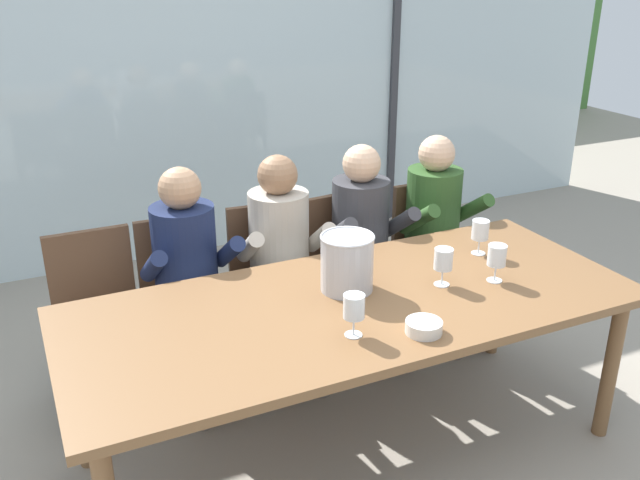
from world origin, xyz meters
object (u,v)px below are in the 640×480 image
(chair_center, at_px, (271,273))
(ice_bucket_primary, at_px, (347,262))
(person_navy_polo, at_px, (191,271))
(person_charcoal_jacket, at_px, (366,238))
(chair_near_curtain, at_px, (97,306))
(wine_glass_by_right_taster, at_px, (497,257))
(person_olive_shirt, at_px, (440,225))
(wine_glass_center_pour, at_px, (443,261))
(wine_glass_by_left_taster, at_px, (354,307))
(wine_glass_near_bucket, at_px, (480,231))
(dining_table, at_px, (355,315))
(person_beige_jumper, at_px, (283,253))
(chair_right_of_center, at_px, (348,259))
(tasting_bowl, at_px, (424,327))
(chair_left_of_center, at_px, (183,289))
(chair_near_window_right, at_px, (431,244))

(chair_center, height_order, ice_bucket_primary, ice_bucket_primary)
(person_navy_polo, relative_size, person_charcoal_jacket, 1.00)
(chair_near_curtain, bearing_deg, person_charcoal_jacket, -6.35)
(chair_center, height_order, wine_glass_by_right_taster, wine_glass_by_right_taster)
(person_olive_shirt, height_order, wine_glass_center_pour, person_olive_shirt)
(wine_glass_by_left_taster, relative_size, wine_glass_near_bucket, 1.00)
(dining_table, bearing_deg, wine_glass_by_left_taster, -119.19)
(dining_table, xyz_separation_m, chair_near_curtain, (-0.95, 0.94, -0.19))
(person_beige_jumper, height_order, wine_glass_near_bucket, person_beige_jumper)
(dining_table, xyz_separation_m, wine_glass_by_right_taster, (0.66, -0.10, 0.19))
(dining_table, height_order, chair_near_curtain, chair_near_curtain)
(person_olive_shirt, xyz_separation_m, ice_bucket_primary, (-0.96, -0.67, 0.22))
(ice_bucket_primary, relative_size, wine_glass_near_bucket, 1.47)
(chair_right_of_center, bearing_deg, wine_glass_by_right_taster, -83.21)
(person_beige_jumper, relative_size, tasting_bowl, 8.22)
(tasting_bowl, bearing_deg, wine_glass_near_bucket, 38.66)
(person_olive_shirt, xyz_separation_m, wine_glass_by_right_taster, (-0.32, -0.88, 0.21))
(ice_bucket_primary, bearing_deg, chair_near_curtain, 139.64)
(dining_table, height_order, chair_left_of_center, chair_left_of_center)
(chair_near_curtain, relative_size, wine_glass_center_pour, 5.04)
(chair_near_curtain, distance_m, wine_glass_center_pour, 1.73)
(chair_near_window_right, bearing_deg, person_navy_polo, -177.14)
(person_charcoal_jacket, relative_size, ice_bucket_primary, 4.69)
(tasting_bowl, bearing_deg, person_charcoal_jacket, 71.78)
(person_navy_polo, xyz_separation_m, wine_glass_center_pour, (0.93, -0.81, 0.21))
(chair_left_of_center, bearing_deg, person_beige_jumper, -12.96)
(wine_glass_center_pour, bearing_deg, wine_glass_near_bucket, 30.48)
(wine_glass_by_left_taster, xyz_separation_m, wine_glass_center_pour, (0.56, 0.22, -0.00))
(chair_left_of_center, bearing_deg, chair_center, 3.20)
(person_charcoal_jacket, xyz_separation_m, wine_glass_center_pour, (-0.07, -0.81, 0.21))
(chair_center, relative_size, wine_glass_center_pour, 5.04)
(person_olive_shirt, bearing_deg, person_navy_polo, 177.57)
(chair_left_of_center, bearing_deg, person_navy_polo, -81.92)
(chair_near_curtain, xyz_separation_m, person_beige_jumper, (0.95, -0.16, 0.17))
(chair_center, relative_size, ice_bucket_primary, 3.44)
(dining_table, distance_m, chair_center, 0.95)
(chair_left_of_center, relative_size, tasting_bowl, 6.03)
(chair_right_of_center, height_order, person_navy_polo, person_navy_polo)
(chair_near_curtain, bearing_deg, person_beige_jumper, -9.57)
(person_navy_polo, distance_m, wine_glass_near_bucket, 1.44)
(chair_right_of_center, bearing_deg, chair_center, 173.15)
(person_navy_polo, xyz_separation_m, tasting_bowl, (0.62, -1.13, 0.11))
(chair_right_of_center, height_order, chair_near_window_right, same)
(wine_glass_near_bucket, bearing_deg, chair_near_curtain, 156.53)
(wine_glass_center_pour, bearing_deg, person_charcoal_jacket, 85.31)
(chair_near_curtain, bearing_deg, dining_table, -44.79)
(chair_near_curtain, distance_m, chair_right_of_center, 1.40)
(person_olive_shirt, distance_m, wine_glass_by_right_taster, 0.96)
(chair_near_curtain, bearing_deg, person_olive_shirt, -4.77)
(chair_near_curtain, distance_m, chair_left_of_center, 0.43)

